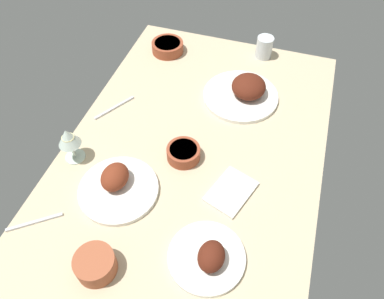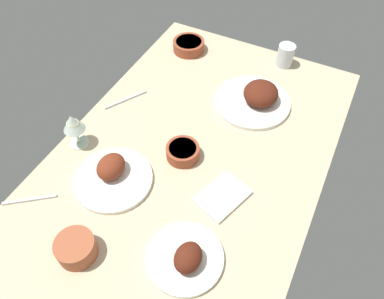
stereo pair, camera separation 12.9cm
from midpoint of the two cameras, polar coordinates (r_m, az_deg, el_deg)
The scene contains 12 objects.
dining_table at distance 132.64cm, azimuth 2.79°, elevation -1.26°, with size 140.00×90.00×4.00cm, color #C6B28E.
plate_near_viewer at distance 124.13cm, azimuth -9.24°, elevation -4.04°, with size 26.13×26.13×8.28cm.
plate_center_main at distance 149.11cm, azimuth 12.37°, elevation 7.67°, with size 30.00×30.00×9.39cm.
plate_far_side at distance 108.86cm, azimuth 2.62°, elevation -16.54°, with size 22.49×22.49×8.06cm.
bowl_sauce at distance 111.82cm, azimuth -14.22°, elevation -14.69°, with size 11.51×11.51×6.37cm.
bowl_potatoes at distance 173.14cm, azimuth 1.71°, elevation 15.63°, with size 14.09×14.09×4.74cm.
bowl_cream at distance 128.13cm, azimuth 1.45°, elevation -0.49°, with size 11.64×11.64×4.60cm.
wine_glass at distance 130.95cm, azimuth -15.19°, elevation 3.60°, with size 7.60×7.60×14.00cm.
water_tumbler at distance 170.07cm, azimuth 16.38°, elevation 13.63°, with size 7.20×7.20×9.50cm, color silver.
folded_napkin at distance 121.06cm, azimuth 7.84°, elevation -7.34°, with size 16.28×11.61×1.20cm, color white.
fork_loose at distance 127.93cm, azimuth -21.09°, elevation -7.41°, with size 16.98×0.90×0.80cm, color silver.
spoon_loose at distance 150.16cm, azimuth -7.74°, elevation 7.47°, with size 18.24×0.90×0.80cm, color silver.
Camera 2 is at (72.85, 36.73, 106.78)cm, focal length 34.69 mm.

